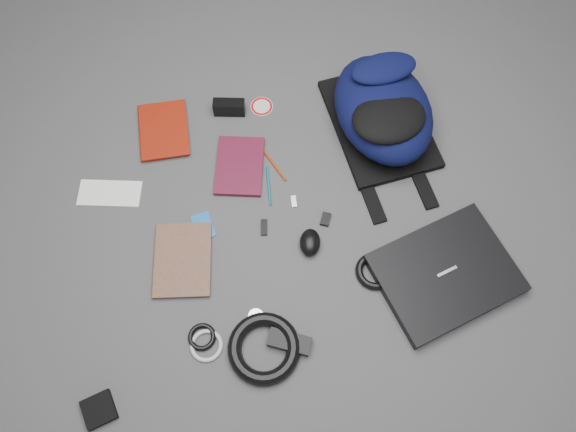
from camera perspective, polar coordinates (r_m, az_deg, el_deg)
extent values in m
plane|color=#4F4F51|center=(1.76, 0.00, -0.26)|extent=(4.00, 4.00, 0.00)
cube|color=black|center=(1.75, 15.69, -5.63)|extent=(0.46, 0.40, 0.04)
imported|color=maroon|center=(1.96, -14.88, 8.08)|extent=(0.17, 0.22, 0.02)
imported|color=#C86F0E|center=(1.75, -13.43, -4.45)|extent=(0.20, 0.26, 0.02)
cube|color=white|center=(1.89, -17.66, 2.23)|extent=(0.21, 0.13, 0.00)
cube|color=#450D1E|center=(1.84, -4.94, 5.08)|extent=(0.19, 0.24, 0.02)
cube|color=black|center=(1.94, -5.99, 10.92)|extent=(0.11, 0.06, 0.06)
cylinder|color=silver|center=(1.97, -2.68, 11.05)|extent=(0.10, 0.10, 0.00)
cylinder|color=#0C6572|center=(1.81, -1.97, 3.11)|extent=(0.02, 0.14, 0.01)
cylinder|color=#9E2E0C|center=(1.85, -1.50, 5.31)|extent=(0.07, 0.14, 0.01)
cube|color=blue|center=(1.77, -8.60, -1.01)|extent=(0.07, 0.10, 0.00)
cube|color=black|center=(1.75, -2.45, -1.16)|extent=(0.03, 0.05, 0.01)
cube|color=silver|center=(1.78, 0.60, 1.48)|extent=(0.02, 0.04, 0.01)
cube|color=black|center=(1.76, 3.84, -0.33)|extent=(0.04, 0.05, 0.01)
ellipsoid|color=black|center=(1.71, 2.25, -2.70)|extent=(0.08, 0.10, 0.05)
cylinder|color=#B0B0B2|center=(1.72, -10.43, -6.34)|extent=(0.06, 0.06, 0.01)
cylinder|color=silver|center=(1.66, -3.28, -10.15)|extent=(0.06, 0.06, 0.01)
torus|color=black|center=(1.71, 8.83, -5.55)|extent=(0.16, 0.16, 0.02)
cube|color=black|center=(1.64, 0.16, -12.66)|extent=(0.13, 0.10, 0.03)
torus|color=black|center=(1.63, -2.45, -13.28)|extent=(0.21, 0.21, 0.04)
cube|color=black|center=(1.70, -18.65, -18.16)|extent=(0.10, 0.10, 0.02)
torus|color=black|center=(1.67, -8.73, -12.05)|extent=(0.11, 0.11, 0.02)
torus|color=beige|center=(1.66, -8.28, -12.89)|extent=(0.12, 0.12, 0.01)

